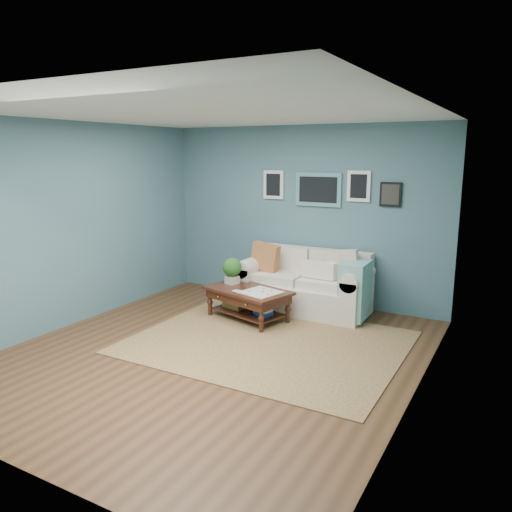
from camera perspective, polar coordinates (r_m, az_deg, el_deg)
The scene contains 4 objects.
room_shell at distance 5.59m, azimuth -4.70°, elevation 2.13°, with size 5.00×5.02×2.70m.
area_rug at distance 6.22m, azimuth 1.33°, elevation -9.80°, with size 3.19×2.55×0.01m, color brown.
loveseat at distance 7.34m, azimuth 6.16°, elevation -3.24°, with size 1.92×0.87×0.99m.
coffee_table at distance 6.98m, azimuth -1.24°, elevation -4.29°, with size 1.31×0.96×0.82m.
Camera 1 is at (3.07, -4.53, 2.28)m, focal length 35.00 mm.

